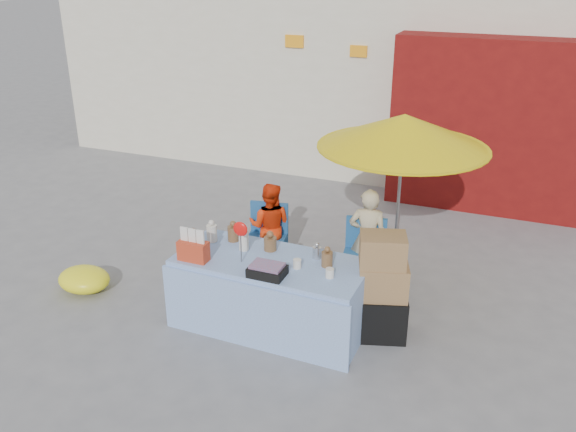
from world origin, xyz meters
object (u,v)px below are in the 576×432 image
at_px(box_stack, 382,290).
at_px(vendor_beige, 367,238).
at_px(market_table, 271,292).
at_px(umbrella, 404,132).
at_px(chair_left, 266,252).
at_px(chair_right, 363,270).
at_px(vendor_orange, 270,226).

bearing_deg(box_stack, vendor_beige, 113.34).
bearing_deg(market_table, umbrella, 54.98).
relative_size(market_table, umbrella, 0.98).
relative_size(chair_left, vendor_beige, 0.69).
bearing_deg(vendor_beige, chair_right, 79.64).
height_order(chair_right, vendor_beige, vendor_beige).
bearing_deg(chair_right, box_stack, -72.53).
bearing_deg(vendor_orange, umbrella, 176.25).
height_order(vendor_beige, box_stack, vendor_beige).
xyz_separation_m(chair_right, vendor_beige, (0.00, 0.13, 0.36)).
bearing_deg(chair_left, box_stack, -35.82).
height_order(chair_left, vendor_beige, vendor_beige).
height_order(market_table, chair_right, market_table).
xyz_separation_m(vendor_orange, vendor_beige, (1.25, 0.00, 0.05)).
relative_size(vendor_orange, box_stack, 0.97).
bearing_deg(box_stack, umbrella, 96.02).
bearing_deg(market_table, box_stack, 14.06).
relative_size(chair_right, vendor_beige, 0.69).
relative_size(chair_left, vendor_orange, 0.76).
height_order(vendor_beige, umbrella, umbrella).
distance_m(market_table, chair_left, 1.23).
distance_m(market_table, vendor_orange, 1.35).
xyz_separation_m(market_table, chair_left, (-0.55, 1.09, -0.15)).
distance_m(vendor_orange, box_stack, 1.93).
height_order(market_table, vendor_beige, market_table).
xyz_separation_m(chair_right, box_stack, (0.42, -0.83, 0.28)).
relative_size(market_table, chair_left, 2.42).
bearing_deg(chair_right, umbrella, 33.95).
xyz_separation_m(market_table, vendor_beige, (0.71, 1.23, 0.21)).
relative_size(vendor_beige, box_stack, 1.07).
height_order(chair_left, vendor_orange, vendor_orange).
distance_m(chair_left, umbrella, 2.27).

